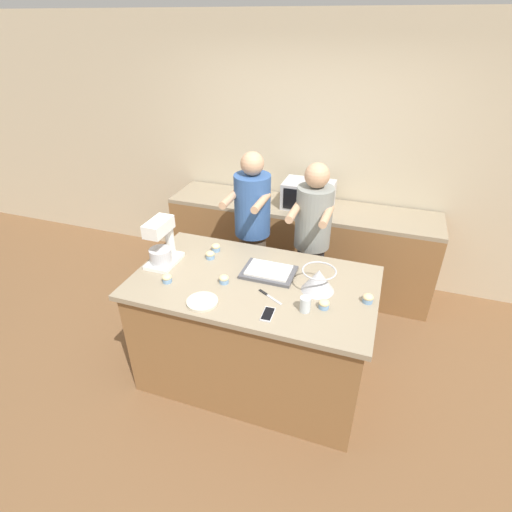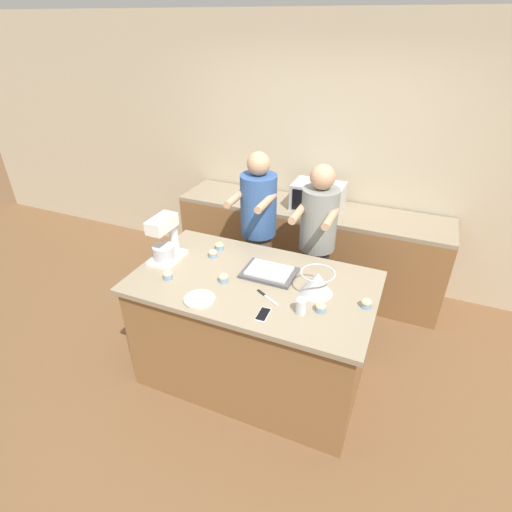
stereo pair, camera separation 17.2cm
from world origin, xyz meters
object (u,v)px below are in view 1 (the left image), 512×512
Objects in this scene: cupcake_0 at (324,304)px; cupcake_3 at (216,247)px; mixing_bowl at (318,280)px; cell_phone at (268,314)px; knife at (269,296)px; person_left at (252,238)px; cupcake_5 at (210,255)px; drinking_glass at (305,304)px; stand_mixer at (162,245)px; small_plate at (202,302)px; cupcake_2 at (368,298)px; cupcake_1 at (224,279)px; person_right at (311,249)px; cupcake_4 at (167,278)px; microwave_oven at (308,195)px; baking_tray at (269,272)px.

cupcake_3 is at bearing 154.83° from cupcake_0.
mixing_bowl is 3.37× the size of cupcake_3.
knife is at bearing 105.98° from cell_phone.
person_left is 1.22m from cupcake_0.
person_left is 0.60m from cupcake_5.
person_left is 0.48m from cupcake_3.
stand_mixer is at bearing 169.18° from drinking_glass.
small_plate is 1.11m from cupcake_2.
cupcake_0 is at bearing -67.00° from mixing_bowl.
person_left is 8.42× the size of knife.
stand_mixer is 5.22× the size of cupcake_1.
cupcake_4 is at bearing -131.42° from person_right.
stand_mixer reaches higher than cupcake_5.
person_right is 23.02× the size of cupcake_3.
cupcake_1 reaches higher than cell_phone.
stand_mixer is 0.45m from cupcake_3.
cell_phone is 0.83m from cupcake_5.
cupcake_0 is 1.00× the size of cupcake_5.
cupcake_5 is (0.01, -0.13, 0.00)m from cupcake_3.
microwave_oven is at bearing 105.34° from person_right.
cupcake_2 is (1.01, 0.10, 0.00)m from cupcake_1.
stand_mixer reaches higher than drinking_glass.
cupcake_5 is (-1.24, 0.18, 0.00)m from cupcake_2.
small_plate is at bearing -22.03° from cupcake_4.
person_right is 1.23m from small_plate.
knife is at bearing -37.36° from cupcake_3.
cupcake_5 is (-0.98, 0.34, 0.00)m from cupcake_0.
cupcake_0 is at bearing -149.24° from cupcake_2.
cupcake_0 is 1.03m from cupcake_5.
baking_tray is 0.48m from cell_phone.
baking_tray reaches higher than small_plate.
stand_mixer reaches higher than cell_phone.
cupcake_0 is at bearing 29.97° from cell_phone.
mixing_bowl is at bearing -9.36° from cupcake_5.
person_left is 23.54× the size of cupcake_0.
cupcake_1 is (-0.26, -1.59, -0.08)m from microwave_oven.
drinking_glass reaches higher than cell_phone.
person_left is at bearing 126.10° from drinking_glass.
cupcake_2 is at bearing 19.39° from small_plate.
cell_phone is at bearing -19.74° from stand_mixer.
cupcake_3 is at bearing 166.39° from cupcake_2.
microwave_oven is (0.81, 1.49, -0.06)m from stand_mixer.
small_plate is at bearing -99.63° from cupcake_1.
cupcake_4 is at bearing -170.71° from cupcake_2.
microwave_oven is 1.84m from cell_phone.
stand_mixer is 1.87× the size of knife.
person_right reaches higher than mixing_bowl.
microwave_oven is at bearing 80.68° from cupcake_1.
person_right reaches higher than cupcake_0.
mixing_bowl is at bearing 31.31° from knife.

